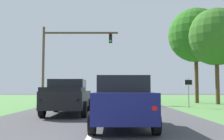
% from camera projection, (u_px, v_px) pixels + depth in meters
% --- Properties ---
extents(ground_plane, '(120.00, 120.00, 0.00)m').
position_uv_depth(ground_plane, '(101.00, 113.00, 15.21)').
color(ground_plane, '#424244').
extents(red_suv_near, '(2.18, 4.53, 1.85)m').
position_uv_depth(red_suv_near, '(122.00, 101.00, 9.47)').
color(red_suv_near, navy).
rests_on(red_suv_near, ground_plane).
extents(pickup_truck_lead, '(2.34, 5.32, 1.91)m').
position_uv_depth(pickup_truck_lead, '(68.00, 97.00, 14.39)').
color(pickup_truck_lead, black).
rests_on(pickup_truck_lead, ground_plane).
extents(traffic_light, '(7.45, 0.40, 7.52)m').
position_uv_depth(traffic_light, '(63.00, 52.00, 25.61)').
color(traffic_light, brown).
rests_on(traffic_light, ground_plane).
extents(keep_moving_sign, '(0.60, 0.09, 2.24)m').
position_uv_depth(keep_moving_sign, '(189.00, 88.00, 19.43)').
color(keep_moving_sign, gray).
rests_on(keep_moving_sign, ground_plane).
extents(oak_tree_right, '(5.31, 5.31, 8.88)m').
position_uv_depth(oak_tree_right, '(216.00, 37.00, 24.18)').
color(oak_tree_right, '#4C351E').
rests_on(oak_tree_right, ground_plane).
extents(extra_tree_1, '(5.46, 5.46, 9.55)m').
position_uv_depth(extra_tree_1, '(196.00, 35.00, 26.36)').
color(extra_tree_1, '#4C351E').
rests_on(extra_tree_1, ground_plane).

